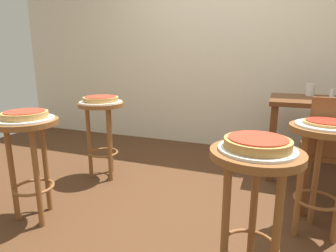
% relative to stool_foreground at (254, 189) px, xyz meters
% --- Properties ---
extents(ground_plane, '(6.00, 6.00, 0.00)m').
position_rel_stool_foreground_xyz_m(ground_plane, '(-0.55, 0.67, -0.53)').
color(ground_plane, '#4C2D19').
extents(back_wall, '(6.00, 0.10, 3.00)m').
position_rel_stool_foreground_xyz_m(back_wall, '(-0.55, 2.32, 0.97)').
color(back_wall, beige).
rests_on(back_wall, ground_plane).
extents(stool_foreground, '(0.40, 0.40, 0.71)m').
position_rel_stool_foreground_xyz_m(stool_foreground, '(0.00, 0.00, 0.00)').
color(stool_foreground, brown).
rests_on(stool_foreground, ground_plane).
extents(serving_plate_foreground, '(0.33, 0.33, 0.01)m').
position_rel_stool_foreground_xyz_m(serving_plate_foreground, '(0.00, 0.00, 0.19)').
color(serving_plate_foreground, silver).
rests_on(serving_plate_foreground, stool_foreground).
extents(pizza_foreground, '(0.28, 0.28, 0.05)m').
position_rel_stool_foreground_xyz_m(pizza_foreground, '(0.00, 0.00, 0.21)').
color(pizza_foreground, '#B78442').
rests_on(pizza_foreground, serving_plate_foreground).
extents(stool_middle, '(0.40, 0.40, 0.71)m').
position_rel_stool_foreground_xyz_m(stool_middle, '(-1.44, 0.12, 0.00)').
color(stool_middle, brown).
rests_on(stool_middle, ground_plane).
extents(serving_plate_middle, '(0.35, 0.35, 0.01)m').
position_rel_stool_foreground_xyz_m(serving_plate_middle, '(-1.44, 0.12, 0.19)').
color(serving_plate_middle, silver).
rests_on(serving_plate_middle, stool_middle).
extents(pizza_middle, '(0.28, 0.28, 0.05)m').
position_rel_stool_foreground_xyz_m(pizza_middle, '(-1.44, 0.12, 0.21)').
color(pizza_middle, tan).
rests_on(pizza_middle, serving_plate_middle).
extents(stool_leftside, '(0.40, 0.40, 0.71)m').
position_rel_stool_foreground_xyz_m(stool_leftside, '(0.35, 0.62, 0.00)').
color(stool_leftside, brown).
rests_on(stool_leftside, ground_plane).
extents(serving_plate_leftside, '(0.34, 0.34, 0.01)m').
position_rel_stool_foreground_xyz_m(serving_plate_leftside, '(0.35, 0.62, 0.19)').
color(serving_plate_leftside, white).
rests_on(serving_plate_leftside, stool_leftside).
extents(pizza_leftside, '(0.25, 0.25, 0.02)m').
position_rel_stool_foreground_xyz_m(pizza_leftside, '(0.35, 0.62, 0.20)').
color(pizza_leftside, tan).
rests_on(pizza_leftside, serving_plate_leftside).
extents(stool_rear, '(0.40, 0.40, 0.71)m').
position_rel_stool_foreground_xyz_m(stool_rear, '(-1.40, 0.91, 0.00)').
color(stool_rear, brown).
rests_on(stool_rear, ground_plane).
extents(serving_plate_rear, '(0.38, 0.38, 0.01)m').
position_rel_stool_foreground_xyz_m(serving_plate_rear, '(-1.40, 0.91, 0.19)').
color(serving_plate_rear, white).
rests_on(serving_plate_rear, stool_rear).
extents(pizza_rear, '(0.31, 0.31, 0.05)m').
position_rel_stool_foreground_xyz_m(pizza_rear, '(-1.40, 0.91, 0.21)').
color(pizza_rear, tan).
rests_on(pizza_rear, serving_plate_rear).
extents(dining_table, '(0.99, 0.71, 0.73)m').
position_rel_stool_foreground_xyz_m(dining_table, '(0.51, 1.66, 0.09)').
color(dining_table, '#5B3319').
rests_on(dining_table, ground_plane).
extents(cup_far_edge, '(0.08, 0.08, 0.12)m').
position_rel_stool_foreground_xyz_m(cup_far_edge, '(0.37, 1.88, 0.27)').
color(cup_far_edge, silver).
rests_on(cup_far_edge, dining_table).
extents(condiment_shaker, '(0.04, 0.04, 0.09)m').
position_rel_stool_foreground_xyz_m(condiment_shaker, '(0.53, 1.70, 0.25)').
color(condiment_shaker, white).
rests_on(condiment_shaker, dining_table).
extents(wooden_chair, '(0.41, 0.41, 0.85)m').
position_rel_stool_foreground_xyz_m(wooden_chair, '(0.48, 0.95, -0.06)').
color(wooden_chair, brown).
rests_on(wooden_chair, ground_plane).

